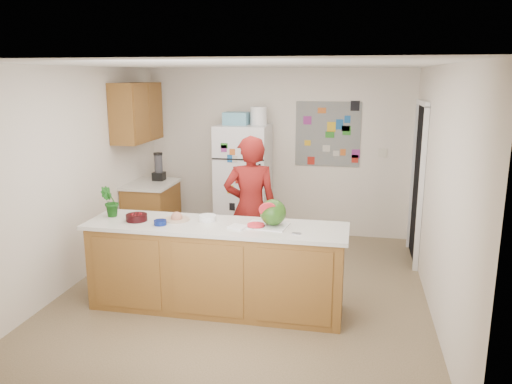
% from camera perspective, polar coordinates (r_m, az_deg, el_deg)
% --- Properties ---
extents(floor, '(4.00, 4.50, 0.02)m').
position_cam_1_polar(floor, '(5.83, -1.19, -11.19)').
color(floor, brown).
rests_on(floor, ground).
extents(wall_back, '(4.00, 0.02, 2.50)m').
position_cam_1_polar(wall_back, '(7.62, 2.49, 4.51)').
color(wall_back, beige).
rests_on(wall_back, ground).
extents(wall_left, '(0.02, 4.50, 2.50)m').
position_cam_1_polar(wall_left, '(6.18, -19.75, 1.73)').
color(wall_left, beige).
rests_on(wall_left, ground).
extents(wall_right, '(0.02, 4.50, 2.50)m').
position_cam_1_polar(wall_right, '(5.37, 20.17, 0.06)').
color(wall_right, beige).
rests_on(wall_right, ground).
extents(ceiling, '(4.00, 4.50, 0.02)m').
position_cam_1_polar(ceiling, '(5.31, -1.32, 14.43)').
color(ceiling, white).
rests_on(ceiling, wall_back).
extents(doorway, '(0.03, 0.85, 2.04)m').
position_cam_1_polar(doorway, '(6.82, 18.07, 0.89)').
color(doorway, black).
rests_on(doorway, ground).
extents(peninsula_base, '(2.60, 0.62, 0.88)m').
position_cam_1_polar(peninsula_base, '(5.25, -4.57, -8.71)').
color(peninsula_base, brown).
rests_on(peninsula_base, floor).
extents(peninsula_top, '(2.68, 0.70, 0.04)m').
position_cam_1_polar(peninsula_top, '(5.10, -4.66, -3.90)').
color(peninsula_top, silver).
rests_on(peninsula_top, peninsula_base).
extents(side_counter_base, '(0.60, 0.80, 0.86)m').
position_cam_1_polar(side_counter_base, '(7.39, -11.78, -2.53)').
color(side_counter_base, brown).
rests_on(side_counter_base, floor).
extents(side_counter_top, '(0.64, 0.84, 0.04)m').
position_cam_1_polar(side_counter_top, '(7.29, -11.94, 0.89)').
color(side_counter_top, silver).
rests_on(side_counter_top, side_counter_base).
extents(upper_cabinets, '(0.35, 1.00, 0.80)m').
position_cam_1_polar(upper_cabinets, '(7.15, -13.46, 8.85)').
color(upper_cabinets, brown).
rests_on(upper_cabinets, wall_left).
extents(refrigerator, '(0.75, 0.70, 1.70)m').
position_cam_1_polar(refrigerator, '(7.40, -1.45, 1.13)').
color(refrigerator, silver).
rests_on(refrigerator, floor).
extents(fridge_top_bin, '(0.35, 0.28, 0.18)m').
position_cam_1_polar(fridge_top_bin, '(7.29, -2.27, 8.40)').
color(fridge_top_bin, '#5999B2').
rests_on(fridge_top_bin, refrigerator).
extents(photo_collage, '(0.95, 0.01, 0.95)m').
position_cam_1_polar(photo_collage, '(7.48, 8.21, 6.55)').
color(photo_collage, slate).
rests_on(photo_collage, wall_back).
extents(person, '(0.71, 0.55, 1.73)m').
position_cam_1_polar(person, '(5.88, -0.63, -1.90)').
color(person, maroon).
rests_on(person, floor).
extents(blender_appliance, '(0.12, 0.12, 0.38)m').
position_cam_1_polar(blender_appliance, '(7.40, -11.07, 2.77)').
color(blender_appliance, black).
rests_on(blender_appliance, side_counter_top).
extents(cutting_board, '(0.44, 0.35, 0.01)m').
position_cam_1_polar(cutting_board, '(5.00, 1.23, -3.88)').
color(cutting_board, white).
rests_on(cutting_board, peninsula_top).
extents(watermelon, '(0.26, 0.26, 0.26)m').
position_cam_1_polar(watermelon, '(4.97, 1.96, -2.34)').
color(watermelon, '#215816').
rests_on(watermelon, cutting_board).
extents(watermelon_slice, '(0.17, 0.17, 0.02)m').
position_cam_1_polar(watermelon_slice, '(4.97, -0.02, -3.79)').
color(watermelon_slice, red).
rests_on(watermelon_slice, cutting_board).
extents(cherry_bowl, '(0.23, 0.23, 0.07)m').
position_cam_1_polar(cherry_bowl, '(5.33, -13.49, -2.85)').
color(cherry_bowl, black).
rests_on(cherry_bowl, peninsula_top).
extents(white_bowl, '(0.23, 0.23, 0.06)m').
position_cam_1_polar(white_bowl, '(5.21, -5.55, -2.97)').
color(white_bowl, silver).
rests_on(white_bowl, peninsula_top).
extents(cobalt_bowl, '(0.15, 0.15, 0.05)m').
position_cam_1_polar(cobalt_bowl, '(5.14, -10.89, -3.44)').
color(cobalt_bowl, '#081656').
rests_on(cobalt_bowl, peninsula_top).
extents(plate, '(0.30, 0.30, 0.02)m').
position_cam_1_polar(plate, '(5.28, -9.05, -3.11)').
color(plate, beige).
rests_on(plate, peninsula_top).
extents(paper_towel, '(0.21, 0.20, 0.02)m').
position_cam_1_polar(paper_towel, '(4.96, -2.06, -4.00)').
color(paper_towel, silver).
rests_on(paper_towel, peninsula_top).
extents(keys, '(0.09, 0.04, 0.01)m').
position_cam_1_polar(keys, '(4.78, 4.63, -4.76)').
color(keys, gray).
rests_on(keys, peninsula_top).
extents(potted_plant, '(0.23, 0.23, 0.33)m').
position_cam_1_polar(potted_plant, '(5.53, -16.37, -1.08)').
color(potted_plant, '#14400B').
rests_on(potted_plant, peninsula_top).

